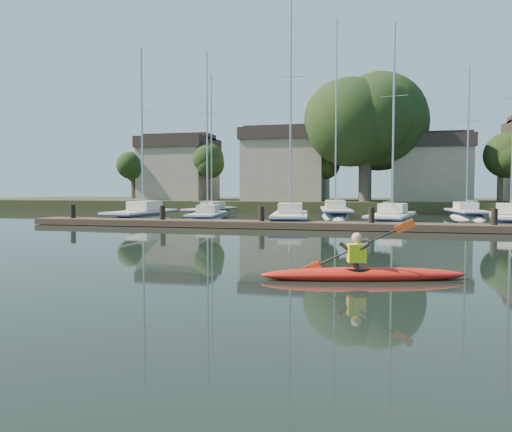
% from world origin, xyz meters
% --- Properties ---
extents(ground, '(160.00, 160.00, 0.00)m').
position_xyz_m(ground, '(0.00, 0.00, 0.00)').
color(ground, black).
rests_on(ground, ground).
extents(kayak, '(4.95, 1.90, 1.58)m').
position_xyz_m(kayak, '(3.05, -0.95, 0.19)').
color(kayak, red).
rests_on(kayak, ground).
extents(dock, '(34.00, 2.00, 1.80)m').
position_xyz_m(dock, '(0.00, 14.00, 0.20)').
color(dock, '#4F3B2D').
rests_on(dock, ground).
extents(sailboat_0, '(2.70, 8.43, 13.22)m').
position_xyz_m(sailboat_0, '(-12.53, 18.24, -0.22)').
color(sailboat_0, silver).
rests_on(sailboat_0, ground).
extents(sailboat_1, '(3.06, 7.90, 12.59)m').
position_xyz_m(sailboat_1, '(-7.97, 18.85, -0.17)').
color(sailboat_1, silver).
rests_on(sailboat_1, ground).
extents(sailboat_2, '(3.58, 9.78, 15.82)m').
position_xyz_m(sailboat_2, '(-2.07, 17.86, -0.20)').
color(sailboat_2, silver).
rests_on(sailboat_2, ground).
extents(sailboat_3, '(3.69, 8.75, 13.69)m').
position_xyz_m(sailboat_3, '(4.12, 18.75, -0.20)').
color(sailboat_3, silver).
rests_on(sailboat_3, ground).
extents(sailboat_4, '(3.63, 7.99, 13.09)m').
position_xyz_m(sailboat_4, '(10.88, 18.81, -0.21)').
color(sailboat_4, silver).
rests_on(sailboat_4, ground).
extents(sailboat_5, '(3.44, 8.13, 13.11)m').
position_xyz_m(sailboat_5, '(-10.77, 27.57, -0.16)').
color(sailboat_5, silver).
rests_on(sailboat_5, ground).
extents(sailboat_6, '(3.68, 10.77, 16.80)m').
position_xyz_m(sailboat_6, '(-0.00, 26.57, -0.19)').
color(sailboat_6, silver).
rests_on(sailboat_6, ground).
extents(sailboat_7, '(2.77, 8.00, 12.65)m').
position_xyz_m(sailboat_7, '(9.80, 27.24, -0.19)').
color(sailboat_7, silver).
rests_on(sailboat_7, ground).
extents(shore, '(90.00, 25.25, 12.75)m').
position_xyz_m(shore, '(1.61, 40.29, 3.23)').
color(shore, '#2B381C').
rests_on(shore, ground).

